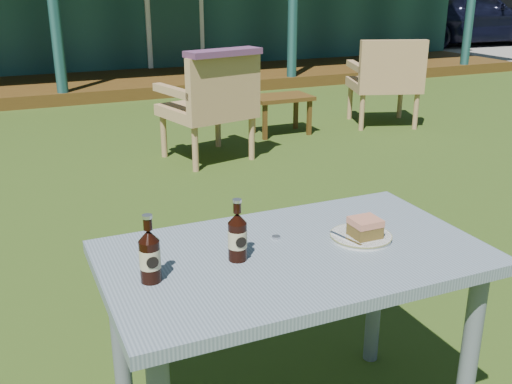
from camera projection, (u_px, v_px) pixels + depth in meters
name	position (u px, v px, depth m)	size (l,w,h in m)	color
ground	(167.00, 255.00, 3.51)	(80.00, 80.00, 0.00)	#334916
gravel_strip	(485.00, 43.00, 14.80)	(9.00, 6.00, 0.02)	gray
car_near	(461.00, 14.00, 14.04)	(1.70, 4.23, 1.44)	black
car_far	(511.00, 10.00, 15.70)	(1.52, 4.37, 1.44)	black
cafe_table	(293.00, 280.00, 1.92)	(1.20, 0.70, 0.72)	slate
plate	(361.00, 236.00, 1.98)	(0.20, 0.20, 0.01)	silver
cake_slice	(365.00, 227.00, 1.95)	(0.09, 0.09, 0.06)	brown
fork	(346.00, 239.00, 1.94)	(0.01, 0.14, 0.00)	silver
cola_bottle_near	(237.00, 236.00, 1.80)	(0.06, 0.06, 0.20)	black
cola_bottle_far	(150.00, 255.00, 1.67)	(0.06, 0.06, 0.20)	black
bottle_cap	(276.00, 237.00, 1.98)	(0.03, 0.03, 0.01)	silver
armchair_left	(212.00, 102.00, 5.15)	(0.82, 0.79, 0.93)	tan
armchair_right	(386.00, 78.00, 6.39)	(0.87, 0.84, 0.94)	tan
floral_throw	(223.00, 52.00, 4.86)	(0.66, 0.20, 0.05)	#5A3255
side_table	(281.00, 101.00, 6.11)	(0.60, 0.40, 0.40)	#4C3212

